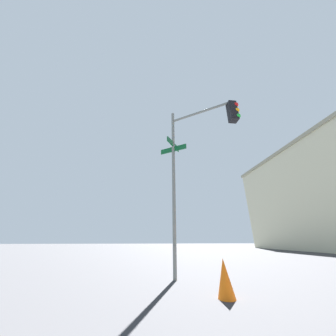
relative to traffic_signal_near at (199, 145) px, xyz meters
The scene contains 2 objects.
traffic_signal_near is the anchor object (origin of this frame).
traffic_cone 4.15m from the traffic_signal_near, ahead, with size 0.36×0.36×0.74m, color orange.
Camera 1 is at (-1.53, -8.03, 1.11)m, focal length 18.24 mm.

